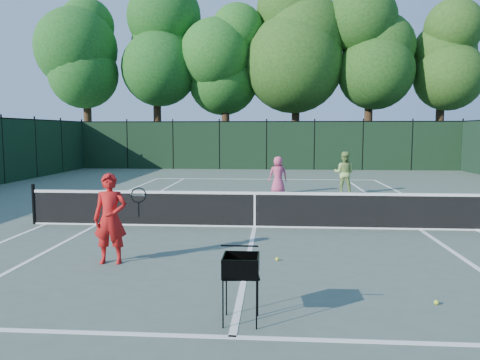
# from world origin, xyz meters

# --- Properties ---
(ground) EXTENTS (90.00, 90.00, 0.00)m
(ground) POSITION_xyz_m (0.00, 0.00, 0.00)
(ground) COLOR #4A594D
(ground) RESTS_ON ground
(sideline_doubles_left) EXTENTS (0.10, 23.77, 0.01)m
(sideline_doubles_left) POSITION_xyz_m (-5.49, 0.00, 0.00)
(sideline_doubles_left) COLOR white
(sideline_doubles_left) RESTS_ON ground
(sideline_doubles_right) EXTENTS (0.10, 23.77, 0.01)m
(sideline_doubles_right) POSITION_xyz_m (5.49, 0.00, 0.00)
(sideline_doubles_right) COLOR white
(sideline_doubles_right) RESTS_ON ground
(sideline_singles_left) EXTENTS (0.10, 23.77, 0.01)m
(sideline_singles_left) POSITION_xyz_m (-4.12, 0.00, 0.00)
(sideline_singles_left) COLOR white
(sideline_singles_left) RESTS_ON ground
(sideline_singles_right) EXTENTS (0.10, 23.77, 0.01)m
(sideline_singles_right) POSITION_xyz_m (4.12, 0.00, 0.00)
(sideline_singles_right) COLOR white
(sideline_singles_right) RESTS_ON ground
(baseline_far) EXTENTS (10.97, 0.10, 0.01)m
(baseline_far) POSITION_xyz_m (0.00, 11.88, 0.00)
(baseline_far) COLOR white
(baseline_far) RESTS_ON ground
(service_line_near) EXTENTS (8.23, 0.10, 0.01)m
(service_line_near) POSITION_xyz_m (0.00, -6.40, 0.00)
(service_line_near) COLOR white
(service_line_near) RESTS_ON ground
(service_line_far) EXTENTS (8.23, 0.10, 0.01)m
(service_line_far) POSITION_xyz_m (0.00, 6.40, 0.00)
(service_line_far) COLOR white
(service_line_far) RESTS_ON ground
(center_service_line) EXTENTS (0.10, 12.80, 0.01)m
(center_service_line) POSITION_xyz_m (0.00, 0.00, 0.00)
(center_service_line) COLOR white
(center_service_line) RESTS_ON ground
(tennis_net) EXTENTS (11.69, 0.09, 1.06)m
(tennis_net) POSITION_xyz_m (0.00, 0.00, 0.48)
(tennis_net) COLOR black
(tennis_net) RESTS_ON ground
(fence_far) EXTENTS (24.00, 0.05, 3.00)m
(fence_far) POSITION_xyz_m (0.00, 18.00, 1.50)
(fence_far) COLOR black
(fence_far) RESTS_ON ground
(tree_0) EXTENTS (6.40, 6.40, 13.14)m
(tree_0) POSITION_xyz_m (-13.00, 21.50, 8.16)
(tree_0) COLOR black
(tree_0) RESTS_ON ground
(tree_1) EXTENTS (6.80, 6.80, 13.98)m
(tree_1) POSITION_xyz_m (-8.00, 22.00, 8.69)
(tree_1) COLOR black
(tree_1) RESTS_ON ground
(tree_2) EXTENTS (6.00, 6.00, 12.40)m
(tree_2) POSITION_xyz_m (-3.00, 21.80, 7.73)
(tree_2) COLOR black
(tree_2) RESTS_ON ground
(tree_3) EXTENTS (7.00, 7.00, 14.45)m
(tree_3) POSITION_xyz_m (2.00, 22.30, 9.01)
(tree_3) COLOR black
(tree_3) RESTS_ON ground
(tree_4) EXTENTS (6.20, 6.20, 12.97)m
(tree_4) POSITION_xyz_m (7.00, 21.60, 8.14)
(tree_4) COLOR black
(tree_4) RESTS_ON ground
(tree_5) EXTENTS (5.80, 5.80, 12.23)m
(tree_5) POSITION_xyz_m (12.00, 22.10, 7.71)
(tree_5) COLOR black
(tree_5) RESTS_ON ground
(coach) EXTENTS (0.89, 0.66, 1.67)m
(coach) POSITION_xyz_m (-2.51, -3.43, 0.84)
(coach) COLOR #B51514
(coach) RESTS_ON ground
(player_pink) EXTENTS (0.78, 0.58, 1.46)m
(player_pink) POSITION_xyz_m (0.64, 6.48, 0.73)
(player_pink) COLOR #C3456C
(player_pink) RESTS_ON ground
(player_green) EXTENTS (0.95, 0.83, 1.65)m
(player_green) POSITION_xyz_m (3.19, 6.56, 0.82)
(player_green) COLOR #8CB259
(player_green) RESTS_ON ground
(ball_hopper) EXTENTS (0.50, 0.50, 0.87)m
(ball_hopper) POSITION_xyz_m (0.07, -5.94, 0.73)
(ball_hopper) COLOR black
(ball_hopper) RESTS_ON ground
(loose_ball_near_cart) EXTENTS (0.07, 0.07, 0.07)m
(loose_ball_near_cart) POSITION_xyz_m (2.78, -5.14, 0.03)
(loose_ball_near_cart) COLOR #B7D22B
(loose_ball_near_cart) RESTS_ON ground
(loose_ball_midcourt) EXTENTS (0.07, 0.07, 0.07)m
(loose_ball_midcourt) POSITION_xyz_m (0.55, -3.06, 0.03)
(loose_ball_midcourt) COLOR yellow
(loose_ball_midcourt) RESTS_ON ground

